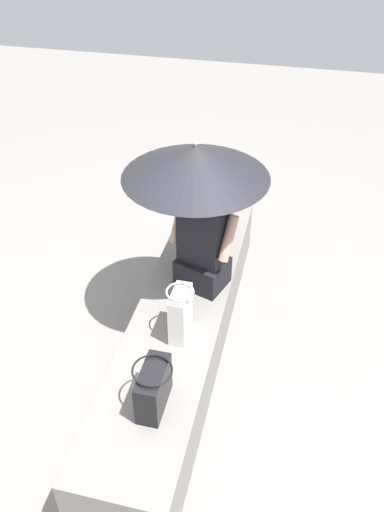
% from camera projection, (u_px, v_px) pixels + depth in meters
% --- Properties ---
extents(ground_plane, '(14.00, 14.00, 0.00)m').
position_uv_depth(ground_plane, '(182.00, 350.00, 3.93)').
color(ground_plane, gray).
extents(stone_bench, '(2.89, 0.61, 0.47)m').
position_uv_depth(stone_bench, '(182.00, 329.00, 3.79)').
color(stone_bench, gray).
rests_on(stone_bench, ground).
extents(person_seated, '(0.37, 0.51, 0.90)m').
position_uv_depth(person_seated, '(203.00, 241.00, 3.61)').
color(person_seated, black).
rests_on(person_seated, stone_bench).
extents(parasol, '(1.00, 1.00, 1.09)m').
position_uv_depth(parasol, '(196.00, 161.00, 3.35)').
color(parasol, '#B7B7BC').
rests_on(parasol, stone_bench).
extents(handbag_black, '(0.24, 0.18, 0.38)m').
position_uv_depth(handbag_black, '(180.00, 313.00, 3.32)').
color(handbag_black, silver).
rests_on(handbag_black, stone_bench).
extents(tote_bag_canvas, '(0.25, 0.19, 0.27)m').
position_uv_depth(tote_bag_canvas, '(225.00, 211.00, 4.39)').
color(tote_bag_canvas, brown).
rests_on(tote_bag_canvas, stone_bench).
extents(shoulder_bag_spare, '(0.31, 0.23, 0.31)m').
position_uv_depth(shoulder_bag_spare, '(153.00, 388.00, 2.90)').
color(shoulder_bag_spare, black).
rests_on(shoulder_bag_spare, stone_bench).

